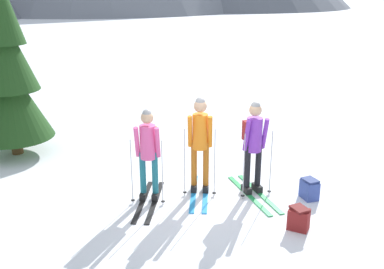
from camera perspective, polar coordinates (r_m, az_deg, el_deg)
name	(u,v)px	position (r m, az deg, el deg)	size (l,w,h in m)	color
ground_plane	(203,200)	(8.20, 1.35, -8.32)	(400.00, 400.00, 0.00)	white
skier_in_pink	(148,150)	(7.88, -5.58, -1.97)	(1.07, 1.57, 1.70)	black
skier_in_orange	(200,141)	(8.11, 1.03, -0.78)	(1.00, 1.52, 1.82)	#1E84D1
skier_in_purple	(254,142)	(8.18, 7.84, -1.00)	(0.61, 1.72, 1.76)	green
pine_tree_mid	(7,70)	(10.60, -22.46, 7.53)	(1.74, 1.74, 4.21)	#51381E
backpack_on_snow_front	(299,218)	(7.42, 13.41, -10.34)	(0.39, 0.40, 0.38)	maroon
backpack_on_snow_beside	(309,189)	(8.45, 14.69, -6.71)	(0.28, 0.35, 0.38)	#384C99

